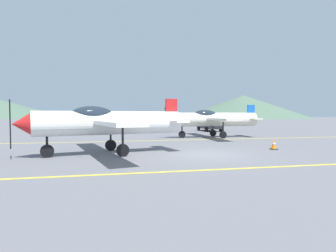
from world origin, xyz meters
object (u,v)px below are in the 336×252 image
at_px(airplane_mid, 212,119).
at_px(traffic_cone_front, 274,144).
at_px(car_sedan, 209,124).
at_px(airplane_near, 106,122).

bearing_deg(airplane_mid, traffic_cone_front, -87.76).
bearing_deg(car_sedan, traffic_cone_front, -99.15).
bearing_deg(traffic_cone_front, airplane_mid, 92.24).
xyz_separation_m(airplane_near, car_sedan, (12.33, 17.70, -0.79)).
bearing_deg(airplane_near, airplane_mid, 43.45).
relative_size(airplane_near, car_sedan, 2.24).
distance_m(airplane_near, traffic_cone_front, 9.55).
bearing_deg(traffic_cone_front, airplane_near, 179.15).
bearing_deg(airplane_near, car_sedan, 55.13).
height_order(airplane_near, car_sedan, airplane_near).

